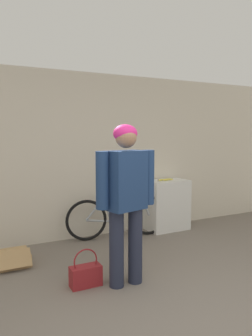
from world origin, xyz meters
TOP-DOWN VIEW (x-y plane):
  - wall_back at (0.00, 3.01)m, footprint 8.00×0.07m
  - side_shelf at (1.45, 2.74)m, footprint 0.71×0.44m
  - person at (-0.12, 1.20)m, footprint 0.69×0.35m
  - bicycle at (0.51, 2.70)m, footprint 1.67×0.46m
  - banana at (1.39, 2.71)m, footprint 0.30×0.08m
  - handbag at (-0.53, 1.36)m, footprint 0.34×0.16m
  - cardboard_box at (-1.18, 2.33)m, footprint 0.44×0.50m

SIDE VIEW (x-z plane):
  - cardboard_box at x=-1.18m, z-range -0.04..0.20m
  - handbag at x=-0.53m, z-range -0.08..0.34m
  - bicycle at x=0.51m, z-range -0.01..0.70m
  - side_shelf at x=1.45m, z-range 0.00..0.86m
  - banana at x=1.39m, z-range 0.86..0.90m
  - person at x=-0.12m, z-range 0.16..1.91m
  - wall_back at x=0.00m, z-range 0.00..2.60m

